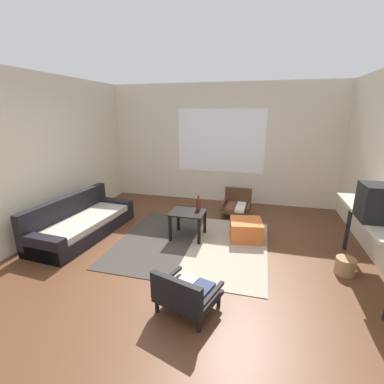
% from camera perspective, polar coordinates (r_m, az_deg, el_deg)
% --- Properties ---
extents(ground_plane, '(7.80, 7.80, 0.00)m').
position_cam_1_polar(ground_plane, '(3.97, -1.53, -15.02)').
color(ground_plane, '#56331E').
extents(far_wall_with_window, '(5.60, 0.13, 2.70)m').
position_cam_1_polar(far_wall_with_window, '(6.42, 6.08, 9.93)').
color(far_wall_with_window, beige).
rests_on(far_wall_with_window, ground).
extents(side_wall_left, '(0.12, 6.60, 2.70)m').
position_cam_1_polar(side_wall_left, '(5.11, -30.76, 6.05)').
color(side_wall_left, beige).
rests_on(side_wall_left, ground).
extents(area_rug, '(2.40, 2.23, 0.01)m').
position_cam_1_polar(area_rug, '(4.52, -0.04, -10.73)').
color(area_rug, '#38332D').
rests_on(area_rug, ground).
extents(couch, '(0.93, 2.02, 0.67)m').
position_cam_1_polar(couch, '(5.13, -22.21, -6.09)').
color(couch, black).
rests_on(couch, ground).
extents(coffee_table, '(0.57, 0.53, 0.47)m').
position_cam_1_polar(coffee_table, '(4.60, -0.84, -5.26)').
color(coffee_table, black).
rests_on(coffee_table, ground).
extents(armchair_by_window, '(0.59, 0.64, 0.52)m').
position_cam_1_polar(armchair_by_window, '(5.75, 9.37, -2.51)').
color(armchair_by_window, '#472D19').
rests_on(armchair_by_window, ground).
extents(armchair_striped_foreground, '(0.73, 0.68, 0.50)m').
position_cam_1_polar(armchair_striped_foreground, '(3.05, -1.49, -20.50)').
color(armchair_striped_foreground, black).
rests_on(armchair_striped_foreground, ground).
extents(ottoman_orange, '(0.59, 0.59, 0.33)m').
position_cam_1_polar(ottoman_orange, '(4.70, 11.25, -7.80)').
color(ottoman_orange, '#D1662D').
rests_on(ottoman_orange, ground).
extents(console_shelf, '(0.43, 1.69, 0.89)m').
position_cam_1_polar(console_shelf, '(4.01, 33.57, -5.02)').
color(console_shelf, '#B2AD9E').
rests_on(console_shelf, ground).
extents(clay_vase, '(0.21, 0.21, 0.30)m').
position_cam_1_polar(clay_vase, '(4.20, 32.84, -1.12)').
color(clay_vase, brown).
rests_on(clay_vase, console_shelf).
extents(glass_bottle, '(0.08, 0.08, 0.25)m').
position_cam_1_polar(glass_bottle, '(4.61, 1.35, -2.47)').
color(glass_bottle, '#5B2319').
rests_on(glass_bottle, coffee_table).
extents(wicker_basket, '(0.25, 0.25, 0.22)m').
position_cam_1_polar(wicker_basket, '(4.24, 29.48, -13.38)').
color(wicker_basket, '#9E7A4C').
rests_on(wicker_basket, ground).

